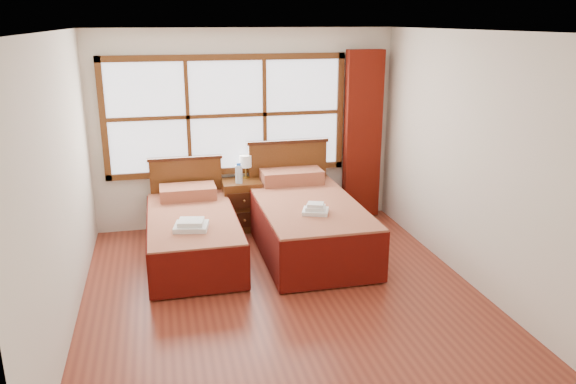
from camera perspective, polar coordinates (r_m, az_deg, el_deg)
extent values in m
plane|color=maroon|center=(5.83, -0.51, -10.41)|extent=(4.50, 4.50, 0.00)
plane|color=white|center=(5.17, -0.59, 16.05)|extent=(4.50, 4.50, 0.00)
plane|color=silver|center=(7.52, -4.33, 6.38)|extent=(4.00, 0.00, 4.00)
plane|color=silver|center=(5.31, -22.11, 0.58)|extent=(0.00, 4.50, 4.50)
plane|color=silver|center=(6.10, 18.13, 3.03)|extent=(0.00, 4.50, 4.50)
cube|color=white|center=(7.42, -6.25, 7.75)|extent=(3.00, 0.02, 1.40)
cube|color=#582F13|center=(7.55, -6.05, 2.18)|extent=(3.16, 0.06, 0.08)
cube|color=#582F13|center=(7.32, -6.42, 13.45)|extent=(3.16, 0.06, 0.08)
cube|color=#582F13|center=(7.38, -18.27, 6.94)|extent=(0.08, 0.06, 1.56)
cube|color=#582F13|center=(7.73, 5.27, 8.16)|extent=(0.08, 0.06, 1.56)
cube|color=#582F13|center=(7.36, -10.13, 7.51)|extent=(0.05, 0.05, 1.40)
cube|color=#582F13|center=(7.47, -2.39, 7.91)|extent=(0.05, 0.05, 1.40)
cube|color=#582F13|center=(7.40, -6.23, 7.72)|extent=(3.00, 0.05, 0.05)
cube|color=#68150A|center=(7.81, 7.58, 5.71)|extent=(0.50, 0.16, 2.30)
cube|color=#3A190C|center=(6.69, -9.56, -5.54)|extent=(0.89, 1.77, 0.29)
cube|color=maroon|center=(6.60, -9.68, -3.41)|extent=(0.99, 1.97, 0.24)
cube|color=#570E09|center=(6.64, -13.91, -4.87)|extent=(0.03, 1.97, 0.49)
cube|color=#570E09|center=(6.69, -5.36, -4.26)|extent=(0.03, 1.97, 0.49)
cube|color=#570E09|center=(5.75, -8.93, -8.12)|extent=(0.99, 0.03, 0.49)
cube|color=maroon|center=(7.21, -10.14, 0.01)|extent=(0.69, 0.41, 0.15)
cube|color=#582F13|center=(7.53, -10.23, -0.25)|extent=(0.93, 0.06, 0.96)
cube|color=#3A190C|center=(7.40, -10.43, 3.38)|extent=(0.96, 0.08, 0.04)
cube|color=#3A190C|center=(6.88, 1.89, -4.43)|extent=(1.03, 2.05, 0.33)
cube|color=maroon|center=(6.78, 1.92, -2.02)|extent=(1.15, 2.28, 0.28)
cube|color=#570E09|center=(6.72, -2.83, -3.75)|extent=(0.03, 2.28, 0.57)
cube|color=#570E09|center=(7.00, 6.45, -2.97)|extent=(0.03, 2.28, 0.57)
cube|color=#570E09|center=(5.83, 4.80, -7.15)|extent=(1.15, 0.03, 0.57)
cube|color=maroon|center=(7.47, 0.30, 1.67)|extent=(0.80, 0.47, 0.18)
cube|color=#582F13|center=(7.69, -0.02, 0.98)|extent=(1.07, 0.06, 1.12)
cube|color=#3A190C|center=(7.55, -0.03, 5.14)|extent=(1.12, 0.08, 0.04)
cube|color=#582F13|center=(7.50, -4.74, -1.29)|extent=(0.50, 0.44, 0.67)
cube|color=#3A190C|center=(7.33, -4.44, -2.84)|extent=(0.44, 0.02, 0.20)
cube|color=#3A190C|center=(7.24, -4.48, -0.86)|extent=(0.44, 0.02, 0.20)
sphere|color=#A77738|center=(7.31, -4.41, -2.89)|extent=(0.03, 0.03, 0.03)
sphere|color=#A77738|center=(7.23, -4.46, -0.91)|extent=(0.03, 0.03, 0.03)
cube|color=white|center=(6.15, -9.80, -3.49)|extent=(0.41, 0.37, 0.06)
cube|color=white|center=(6.13, -9.83, -3.03)|extent=(0.31, 0.28, 0.05)
cube|color=white|center=(6.30, 2.81, -1.97)|extent=(0.35, 0.33, 0.04)
cube|color=white|center=(6.29, 2.81, -1.61)|extent=(0.26, 0.25, 0.04)
cube|color=white|center=(6.28, 2.82, -1.29)|extent=(0.22, 0.20, 0.04)
cylinder|color=gold|center=(7.53, -4.31, 1.51)|extent=(0.10, 0.10, 0.02)
cylinder|color=gold|center=(7.51, -4.32, 2.06)|extent=(0.02, 0.02, 0.13)
cylinder|color=white|center=(7.48, -4.34, 3.14)|extent=(0.16, 0.16, 0.16)
cylinder|color=silver|center=(7.27, -5.10, 1.79)|extent=(0.07, 0.07, 0.24)
cylinder|color=blue|center=(7.23, -5.13, 2.81)|extent=(0.03, 0.03, 0.03)
cylinder|color=silver|center=(7.26, -4.93, 1.80)|extent=(0.07, 0.07, 0.24)
cylinder|color=blue|center=(7.23, -4.96, 2.83)|extent=(0.03, 0.03, 0.03)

